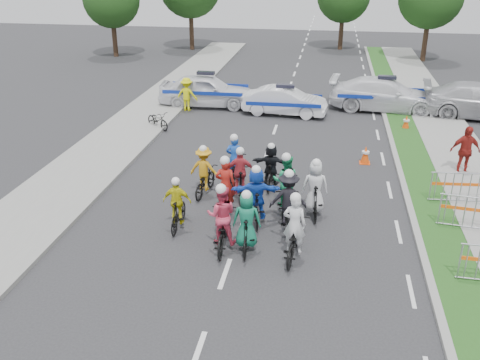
% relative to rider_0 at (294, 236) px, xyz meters
% --- Properties ---
extents(ground, '(90.00, 90.00, 0.00)m').
position_rel_rider_0_xyz_m(ground, '(-1.66, -1.10, -0.64)').
color(ground, '#28282B').
rests_on(ground, ground).
extents(curb_right, '(0.20, 60.00, 0.12)m').
position_rel_rider_0_xyz_m(curb_right, '(3.44, 3.90, -0.58)').
color(curb_right, gray).
rests_on(curb_right, ground).
extents(grass_strip, '(1.20, 60.00, 0.11)m').
position_rel_rider_0_xyz_m(grass_strip, '(4.14, 3.90, -0.59)').
color(grass_strip, '#224817').
rests_on(grass_strip, ground).
extents(sidewalk_left, '(3.00, 60.00, 0.13)m').
position_rel_rider_0_xyz_m(sidewalk_left, '(-8.16, 3.90, -0.58)').
color(sidewalk_left, gray).
rests_on(sidewalk_left, ground).
extents(rider_0, '(0.86, 1.97, 1.95)m').
position_rel_rider_0_xyz_m(rider_0, '(0.00, 0.00, 0.00)').
color(rider_0, black).
rests_on(rider_0, ground).
extents(rider_1, '(0.80, 1.78, 1.84)m').
position_rel_rider_0_xyz_m(rider_1, '(-1.30, 0.16, 0.07)').
color(rider_1, black).
rests_on(rider_1, ground).
extents(rider_2, '(0.87, 1.97, 1.96)m').
position_rel_rider_0_xyz_m(rider_2, '(-1.98, 0.18, 0.08)').
color(rider_2, black).
rests_on(rider_2, ground).
extents(rider_3, '(0.85, 1.60, 1.67)m').
position_rel_rider_0_xyz_m(rider_3, '(-3.48, 1.06, 0.01)').
color(rider_3, black).
rests_on(rider_3, ground).
extents(rider_4, '(1.15, 1.98, 1.94)m').
position_rel_rider_0_xyz_m(rider_4, '(-0.29, 1.53, 0.11)').
color(rider_4, black).
rests_on(rider_4, ground).
extents(rider_5, '(1.56, 1.86, 1.89)m').
position_rel_rider_0_xyz_m(rider_5, '(-1.27, 1.82, 0.15)').
color(rider_5, black).
rests_on(rider_5, ground).
extents(rider_6, '(0.74, 1.97, 1.98)m').
position_rel_rider_0_xyz_m(rider_6, '(-2.26, 2.17, 0.01)').
color(rider_6, black).
rests_on(rider_6, ground).
extents(rider_7, '(0.85, 1.86, 1.91)m').
position_rel_rider_0_xyz_m(rider_7, '(0.43, 2.59, 0.10)').
color(rider_7, black).
rests_on(rider_7, ground).
extents(rider_8, '(0.82, 1.92, 1.96)m').
position_rel_rider_0_xyz_m(rider_8, '(-0.48, 2.81, 0.08)').
color(rider_8, black).
rests_on(rider_8, ground).
extents(rider_9, '(0.97, 1.80, 1.83)m').
position_rel_rider_0_xyz_m(rider_9, '(-2.01, 3.41, 0.06)').
color(rider_9, black).
rests_on(rider_9, ground).
extents(rider_10, '(1.05, 1.80, 1.77)m').
position_rel_rider_0_xyz_m(rider_10, '(-3.26, 3.54, 0.05)').
color(rider_10, black).
rests_on(rider_10, ground).
extents(rider_11, '(1.35, 1.61, 1.68)m').
position_rel_rider_0_xyz_m(rider_11, '(-1.12, 4.38, 0.08)').
color(rider_11, black).
rests_on(rider_11, ground).
extents(rider_12, '(0.66, 1.85, 1.88)m').
position_rel_rider_0_xyz_m(rider_12, '(-2.41, 4.53, -0.02)').
color(rider_12, black).
rests_on(rider_12, ground).
extents(police_car_0, '(4.95, 2.14, 1.66)m').
position_rel_rider_0_xyz_m(police_car_0, '(-5.65, 14.31, 0.19)').
color(police_car_0, white).
rests_on(police_car_0, ground).
extents(police_car_1, '(4.27, 1.85, 1.37)m').
position_rel_rider_0_xyz_m(police_car_1, '(-1.45, 13.41, 0.04)').
color(police_car_1, white).
rests_on(police_car_1, ground).
extents(police_car_2, '(5.79, 2.85, 1.62)m').
position_rel_rider_0_xyz_m(police_car_2, '(3.51, 15.04, 0.17)').
color(police_car_2, white).
rests_on(police_car_2, ground).
extents(spectator_2, '(1.15, 0.63, 1.85)m').
position_rel_rider_0_xyz_m(spectator_2, '(5.65, 6.75, 0.29)').
color(spectator_2, maroon).
rests_on(spectator_2, ground).
extents(marshal_hiviz, '(1.15, 0.73, 1.69)m').
position_rel_rider_0_xyz_m(marshal_hiviz, '(-6.43, 13.29, 0.20)').
color(marshal_hiviz, '#DDE00B').
rests_on(marshal_hiviz, ground).
extents(barrier_1, '(2.05, 0.76, 1.12)m').
position_rel_rider_0_xyz_m(barrier_1, '(5.04, 2.26, -0.08)').
color(barrier_1, '#A5A8AD').
rests_on(barrier_1, ground).
extents(barrier_2, '(2.04, 0.67, 1.12)m').
position_rel_rider_0_xyz_m(barrier_2, '(5.04, 4.11, -0.08)').
color(barrier_2, '#A5A8AD').
rests_on(barrier_2, ground).
extents(cone_0, '(0.40, 0.40, 0.70)m').
position_rel_rider_0_xyz_m(cone_0, '(2.21, 7.33, -0.30)').
color(cone_0, '#F24C0C').
rests_on(cone_0, ground).
extents(cone_1, '(0.40, 0.40, 0.70)m').
position_rel_rider_0_xyz_m(cone_1, '(4.24, 11.86, -0.30)').
color(cone_1, '#F24C0C').
rests_on(cone_1, ground).
extents(parked_bike, '(1.56, 1.39, 0.82)m').
position_rel_rider_0_xyz_m(parked_bike, '(-7.00, 10.17, -0.23)').
color(parked_bike, black).
rests_on(parked_bike, ground).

